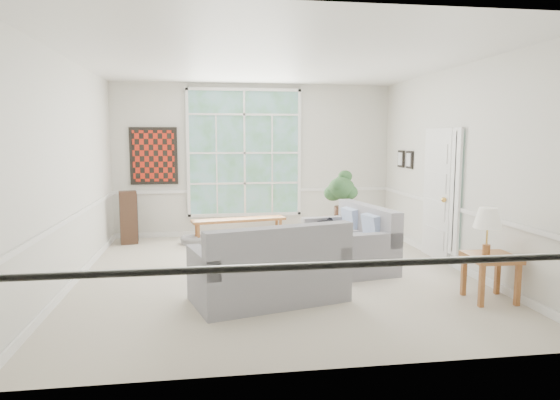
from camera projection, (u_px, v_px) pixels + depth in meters
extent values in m
cube|color=#BAAF9C|center=(275.00, 274.00, 7.17)|extent=(5.50, 6.00, 0.01)
cube|color=white|center=(275.00, 60.00, 6.80)|extent=(5.50, 6.00, 0.02)
cube|color=silver|center=(254.00, 160.00, 9.93)|extent=(5.50, 0.02, 3.00)
cube|color=silver|center=(326.00, 194.00, 4.04)|extent=(5.50, 0.02, 3.00)
cube|color=silver|center=(69.00, 172.00, 6.58)|extent=(0.02, 6.00, 3.00)
cube|color=silver|center=(459.00, 168.00, 7.38)|extent=(0.02, 6.00, 3.00)
cube|color=white|center=(245.00, 153.00, 9.84)|extent=(2.30, 0.08, 2.40)
cube|color=white|center=(437.00, 194.00, 8.02)|extent=(0.08, 0.90, 2.10)
cube|color=white|center=(456.00, 192.00, 7.39)|extent=(0.08, 0.26, 1.90)
cube|color=maroon|center=(154.00, 156.00, 9.58)|extent=(0.90, 0.06, 1.10)
cube|color=black|center=(409.00, 160.00, 9.09)|extent=(0.04, 0.26, 0.32)
cube|color=black|center=(401.00, 159.00, 9.48)|extent=(0.04, 0.26, 0.32)
cube|color=gray|center=(348.00, 236.00, 7.60)|extent=(1.16, 1.82, 0.92)
cube|color=gray|center=(269.00, 261.00, 5.97)|extent=(1.96, 1.36, 0.96)
cube|color=#9C5E30|center=(266.00, 261.00, 7.19)|extent=(1.10, 0.72, 0.38)
imported|color=#A2A1A7|center=(266.00, 246.00, 7.10)|extent=(0.45, 0.45, 0.08)
cube|color=#9C5E30|center=(239.00, 230.00, 9.50)|extent=(1.82, 0.68, 0.42)
cube|color=#9C5E30|center=(339.00, 233.00, 8.84)|extent=(0.56, 0.56, 0.54)
cube|color=#9C5E30|center=(490.00, 277.00, 5.99)|extent=(0.57, 0.57, 0.56)
cylinder|color=gray|center=(194.00, 240.00, 9.23)|extent=(0.54, 0.54, 0.14)
cube|color=#3F281B|center=(128.00, 218.00, 9.18)|extent=(0.35, 0.30, 0.98)
ellipsoid|color=black|center=(326.00, 224.00, 8.13)|extent=(0.39, 0.30, 0.17)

